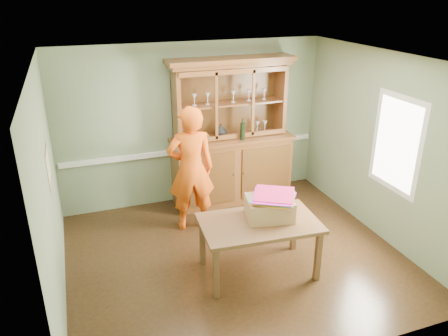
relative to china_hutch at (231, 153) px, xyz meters
name	(u,v)px	position (x,y,z in m)	size (l,w,h in m)	color
floor	(235,256)	(-0.58, -1.72, -0.86)	(4.50, 4.50, 0.00)	#402714
ceiling	(237,60)	(-0.58, -1.72, 1.84)	(4.50, 4.50, 0.00)	white
wall_back	(193,124)	(-0.58, 0.28, 0.49)	(4.50, 4.50, 0.00)	gray
wall_left	(49,193)	(-2.83, -1.72, 0.49)	(4.00, 4.00, 0.00)	gray
wall_right	(382,147)	(1.67, -1.72, 0.49)	(4.00, 4.00, 0.00)	gray
wall_front	(317,249)	(-0.58, -3.72, 0.49)	(4.50, 4.50, 0.00)	gray
chair_rail	(194,150)	(-0.58, 0.25, 0.04)	(4.41, 0.05, 0.08)	white
framed_map	(49,167)	(-2.81, -1.42, 0.69)	(0.03, 0.60, 0.46)	#302213
window_panel	(396,144)	(1.65, -2.02, 0.64)	(0.03, 0.96, 1.36)	white
china_hutch	(231,153)	(0.00, 0.00, 0.00)	(2.09, 0.69, 2.45)	brown
dining_table	(259,228)	(-0.42, -2.14, -0.20)	(1.55, 1.00, 0.74)	brown
cardboard_box	(269,208)	(-0.26, -2.07, 0.02)	(0.57, 0.46, 0.27)	#AA8058
kite_stack	(273,197)	(-0.22, -2.10, 0.19)	(0.68, 0.68, 0.06)	#EC24D4
person	(191,169)	(-0.91, -0.72, 0.11)	(0.71, 0.46, 1.94)	#F2580F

